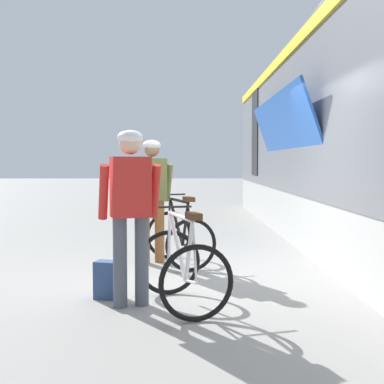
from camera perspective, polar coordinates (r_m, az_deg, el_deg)
ground_plane at (r=6.72m, az=2.82°, el=-9.15°), size 80.00×80.00×0.00m
cyclist_near_in_red at (r=5.23m, az=-6.72°, el=-1.04°), size 0.66×0.43×1.76m
cyclist_far_in_olive at (r=7.49m, az=-4.39°, el=0.27°), size 0.66×0.46×1.76m
bicycle_near_white at (r=5.24m, az=-1.14°, el=-8.21°), size 0.98×1.23×0.99m
bicycle_far_black at (r=7.38m, az=-1.38°, el=-4.86°), size 1.01×1.24×0.99m
backpack_on_platform at (r=5.68m, az=-9.08°, el=-9.43°), size 0.32×0.24×0.40m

